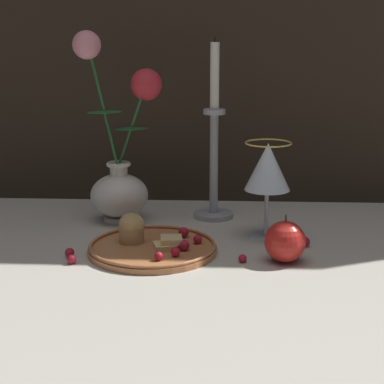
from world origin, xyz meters
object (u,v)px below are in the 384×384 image
Objects in this scene: vase at (120,165)px; plate_with_pastries at (150,244)px; apple_beside_vase at (285,242)px; wine_glass at (268,170)px; candlestick at (214,158)px.

vase reaches higher than plate_with_pastries.
vase is at bearing 144.36° from apple_beside_vase.
candlestick is (-0.10, 0.13, -0.00)m from wine_glass.
vase reaches higher than apple_beside_vase.
apple_beside_vase is at bearing -35.64° from vase.
apple_beside_vase is (0.31, -0.23, -0.08)m from vase.
vase is 0.23m from plate_with_pastries.
wine_glass is (0.29, -0.09, 0.01)m from vase.
vase is 0.30m from wine_glass.
apple_beside_vase reaches higher than plate_with_pastries.
apple_beside_vase is at bearing -64.37° from candlestick.
wine_glass reaches higher than apple_beside_vase.
wine_glass is at bearing 99.99° from apple_beside_vase.
candlestick reaches higher than wine_glass.
apple_beside_vase is (0.02, -0.13, -0.09)m from wine_glass.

